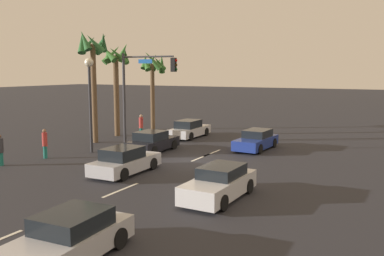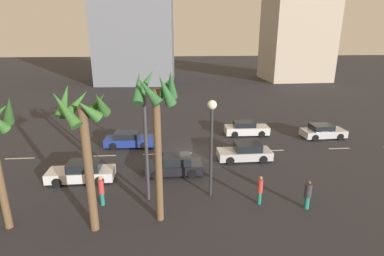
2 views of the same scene
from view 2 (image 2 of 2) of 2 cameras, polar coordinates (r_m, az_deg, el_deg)
ground_plane at (r=26.01m, az=0.38°, el=-4.69°), size 220.00×220.00×0.00m
lane_stripe_1 at (r=29.96m, az=25.77°, el=-3.46°), size 1.89×0.14×0.01m
lane_stripe_2 at (r=27.35m, az=14.23°, el=-4.11°), size 2.53×0.14×0.01m
lane_stripe_3 at (r=25.93m, az=-2.90°, el=-4.78°), size 2.57×0.14×0.01m
lane_stripe_4 at (r=25.94m, az=-6.34°, el=-4.86°), size 2.53×0.14×0.01m
lane_stripe_5 at (r=26.46m, az=-15.98°, el=-5.00°), size 1.82×0.14×0.01m
lane_stripe_6 at (r=28.60m, az=-29.48°, el=-4.96°), size 2.30×0.14×0.01m
car_0 at (r=27.88m, az=-11.67°, el=-2.16°), size 4.42×1.96×1.33m
car_1 at (r=22.46m, az=-19.86°, el=-7.74°), size 4.46×1.81×1.40m
car_2 at (r=24.85m, az=9.89°, el=-4.47°), size 4.26×1.90×1.39m
car_3 at (r=22.24m, az=-3.27°, el=-6.95°), size 4.06×1.97×1.36m
car_4 at (r=32.16m, az=23.22°, el=-0.61°), size 4.16×2.07×1.33m
car_5 at (r=30.83m, az=10.07°, el=-0.13°), size 4.32×1.88×1.37m
traffic_signal at (r=18.98m, az=-8.73°, el=0.63°), size 0.56×4.39×6.53m
streetlamp at (r=17.99m, az=3.67°, el=-0.46°), size 0.56×0.56×6.11m
pedestrian_0 at (r=18.77m, az=12.58°, el=-11.08°), size 0.36×0.36×1.81m
pedestrian_1 at (r=19.14m, az=20.80°, el=-11.44°), size 0.55×0.55×1.77m
pedestrian_2 at (r=18.96m, az=-16.56°, el=-11.02°), size 0.35×0.35×1.86m
palm_tree_0 at (r=15.12m, az=-19.55°, el=0.48°), size 2.70×2.86×7.63m
palm_tree_2 at (r=15.00m, az=-6.68°, el=3.83°), size 2.42×2.50×8.23m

